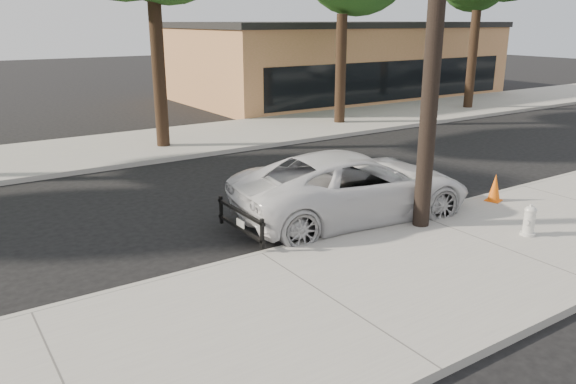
% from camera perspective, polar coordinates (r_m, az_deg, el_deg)
% --- Properties ---
extents(ground, '(120.00, 120.00, 0.00)m').
position_cam_1_polar(ground, '(12.35, -7.81, -3.52)').
color(ground, black).
rests_on(ground, ground).
extents(near_sidewalk, '(90.00, 4.40, 0.15)m').
position_cam_1_polar(near_sidewalk, '(8.96, 4.57, -11.21)').
color(near_sidewalk, gray).
rests_on(near_sidewalk, ground).
extents(far_sidewalk, '(90.00, 5.00, 0.15)m').
position_cam_1_polar(far_sidewalk, '(20.05, -18.57, 3.99)').
color(far_sidewalk, gray).
rests_on(far_sidewalk, ground).
extents(curb_near, '(90.00, 0.12, 0.16)m').
position_cam_1_polar(curb_near, '(10.59, -2.80, -6.51)').
color(curb_near, '#9E9B93').
rests_on(curb_near, ground).
extents(building_main, '(18.00, 10.00, 4.00)m').
position_cam_1_polar(building_main, '(33.82, 4.92, 13.11)').
color(building_main, '#A37743').
rests_on(building_main, ground).
extents(police_cruiser, '(5.75, 3.22, 1.52)m').
position_cam_1_polar(police_cruiser, '(12.62, 6.62, 0.62)').
color(police_cruiser, silver).
rests_on(police_cruiser, ground).
extents(fire_hydrant, '(0.33, 0.30, 0.61)m').
position_cam_1_polar(fire_hydrant, '(12.27, 23.30, -2.73)').
color(fire_hydrant, silver).
rests_on(fire_hydrant, near_sidewalk).
extents(traffic_cone, '(0.42, 0.42, 0.66)m').
position_cam_1_polar(traffic_cone, '(14.28, 20.27, 0.40)').
color(traffic_cone, orange).
rests_on(traffic_cone, near_sidewalk).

